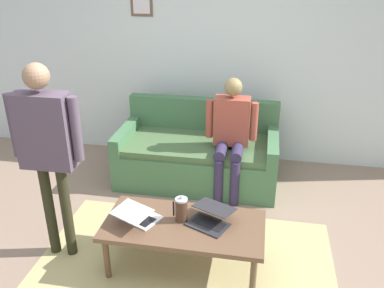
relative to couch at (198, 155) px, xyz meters
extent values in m
plane|color=#8C725F|center=(-0.02, 1.49, -0.30)|extent=(7.68, 7.68, 0.00)
cube|color=tan|center=(-0.14, 1.63, -0.30)|extent=(2.52, 1.82, 0.01)
cube|color=silver|center=(-0.02, -0.71, 1.05)|extent=(7.04, 0.10, 2.70)
cube|color=brown|center=(0.80, -0.66, 1.59)|extent=(0.27, 0.02, 0.27)
cube|color=silver|center=(0.80, -0.65, 1.59)|extent=(0.20, 0.00, 0.20)
cube|color=#426E48|center=(0.00, 0.04, -0.09)|extent=(1.80, 0.92, 0.42)
cube|color=#46633D|center=(0.00, 0.06, 0.16)|extent=(1.56, 0.84, 0.08)
cube|color=#426E48|center=(0.00, -0.35, 0.35)|extent=(1.80, 0.14, 0.46)
cube|color=#426E48|center=(-0.84, 0.04, 0.22)|extent=(0.12, 0.92, 0.20)
cube|color=#426E48|center=(0.84, 0.04, 0.22)|extent=(0.12, 0.92, 0.20)
cube|color=brown|center=(-0.14, 1.53, 0.10)|extent=(1.31, 0.64, 0.04)
cylinder|color=brown|center=(-0.73, 1.78, -0.11)|extent=(0.05, 0.05, 0.39)
cylinder|color=brown|center=(0.45, 1.78, -0.11)|extent=(0.05, 0.05, 0.39)
cylinder|color=brown|center=(-0.73, 1.28, -0.11)|extent=(0.05, 0.05, 0.39)
cylinder|color=brown|center=(0.45, 1.28, -0.11)|extent=(0.05, 0.05, 0.39)
cube|color=silver|center=(0.22, 1.52, 0.13)|extent=(0.37, 0.34, 0.01)
cube|color=black|center=(0.23, 1.54, 0.14)|extent=(0.28, 0.23, 0.00)
cube|color=silver|center=(0.27, 1.62, 0.24)|extent=(0.36, 0.33, 0.03)
cube|color=#ADCEE4|center=(0.27, 1.61, 0.24)|extent=(0.33, 0.29, 0.03)
cube|color=#28282D|center=(-0.33, 1.52, 0.13)|extent=(0.38, 0.33, 0.01)
cube|color=black|center=(-0.34, 1.50, 0.14)|extent=(0.30, 0.23, 0.00)
cube|color=#28282D|center=(-0.37, 1.43, 0.24)|extent=(0.38, 0.32, 0.03)
cube|color=silver|center=(-0.37, 1.43, 0.24)|extent=(0.34, 0.29, 0.02)
cylinder|color=#4C3323|center=(-0.11, 1.48, 0.22)|extent=(0.10, 0.10, 0.19)
cylinder|color=#B7B7BC|center=(-0.11, 1.48, 0.32)|extent=(0.10, 0.10, 0.02)
sphere|color=#B2B2B7|center=(-0.11, 1.48, 0.34)|extent=(0.03, 0.03, 0.03)
cube|color=black|center=(-0.05, 1.48, 0.23)|extent=(0.01, 0.01, 0.13)
cylinder|color=#2A2A18|center=(1.03, 1.56, 0.13)|extent=(0.09, 0.09, 0.87)
cylinder|color=#2A2A18|center=(0.87, 1.55, 0.13)|extent=(0.09, 0.09, 0.87)
cube|color=#4F414F|center=(0.95, 1.55, 0.87)|extent=(0.44, 0.20, 0.61)
cylinder|color=#4F414F|center=(1.21, 1.56, 0.90)|extent=(0.08, 0.08, 0.52)
cylinder|color=#4F414F|center=(0.69, 1.55, 0.90)|extent=(0.08, 0.08, 0.52)
sphere|color=#916E52|center=(0.95, 1.55, 1.30)|extent=(0.20, 0.20, 0.20)
cylinder|color=#302846|center=(-0.47, 0.50, -0.05)|extent=(0.10, 0.10, 0.50)
cylinder|color=#302846|center=(-0.30, 0.50, -0.05)|extent=(0.10, 0.10, 0.50)
cylinder|color=#302846|center=(-0.47, 0.32, 0.25)|extent=(0.12, 0.40, 0.12)
cylinder|color=#302846|center=(-0.30, 0.32, 0.25)|extent=(0.12, 0.40, 0.12)
cube|color=#A14738|center=(-0.39, 0.14, 0.51)|extent=(0.37, 0.20, 0.52)
cylinder|color=#A14738|center=(-0.62, 0.19, 0.53)|extent=(0.08, 0.08, 0.42)
cylinder|color=#A14738|center=(-0.15, 0.19, 0.53)|extent=(0.08, 0.08, 0.42)
sphere|color=olive|center=(-0.39, 0.14, 0.88)|extent=(0.19, 0.19, 0.19)
camera|label=1|loc=(-0.70, 4.22, 2.09)|focal=38.09mm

